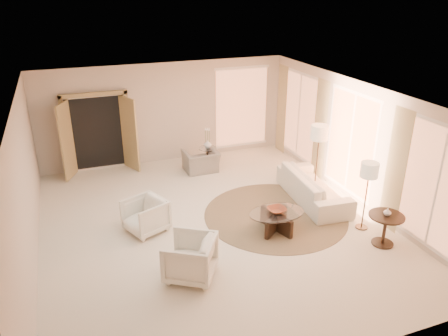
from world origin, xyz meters
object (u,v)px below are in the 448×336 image
object	(u,v)px
side_table	(208,155)
sofa	(313,187)
bowl	(277,210)
floor_lamp_far	(369,173)
end_vase	(387,212)
floor_lamp_near	(319,136)
coffee_table	(276,219)
accent_chair	(201,158)
armchair_right	(190,256)
side_vase	(208,144)
armchair_left	(145,214)
end_table	(385,224)

from	to	relation	value
side_table	sofa	bearing A→B (deg)	-58.77
bowl	floor_lamp_far	bearing A→B (deg)	-17.09
bowl	end_vase	distance (m)	2.14
floor_lamp_near	bowl	world-z (taller)	floor_lamp_near
coffee_table	end_vase	xyz separation A→B (m)	(1.75, -1.20, 0.44)
sofa	accent_chair	xyz separation A→B (m)	(-1.96, 2.58, 0.05)
side_table	armchair_right	bearing A→B (deg)	-112.25
sofa	bowl	size ratio (longest dim) A/B	6.15
coffee_table	side_table	size ratio (longest dim) A/B	2.61
floor_lamp_far	side_vase	distance (m)	4.74
coffee_table	end_vase	size ratio (longest dim) A/B	9.65
bowl	side_vase	world-z (taller)	side_vase
accent_chair	floor_lamp_far	bearing A→B (deg)	117.69
sofa	side_vase	bearing A→B (deg)	36.25
side_table	floor_lamp_far	world-z (taller)	floor_lamp_far
sofa	coffee_table	xyz separation A→B (m)	(-1.45, -0.94, -0.07)
armchair_left	armchair_right	bearing A→B (deg)	-9.73
end_vase	sofa	bearing A→B (deg)	98.01
sofa	bowl	xyz separation A→B (m)	(-1.45, -0.94, 0.14)
armchair_right	bowl	size ratio (longest dim) A/B	2.22
accent_chair	floor_lamp_near	xyz separation A→B (m)	(2.26, -2.17, 1.06)
armchair_right	side_table	distance (m)	4.94
armchair_left	end_table	xyz separation A→B (m)	(4.29, -2.15, 0.05)
armchair_right	floor_lamp_far	distance (m)	3.96
side_table	bowl	size ratio (longest dim) A/B	1.50
accent_chair	coffee_table	distance (m)	3.56
armchair_right	end_table	world-z (taller)	armchair_right
armchair_left	bowl	bearing A→B (deg)	46.46
sofa	side_vase	size ratio (longest dim) A/B	10.25
coffee_table	side_table	distance (m)	3.73
armchair_left	floor_lamp_near	world-z (taller)	floor_lamp_near
armchair_right	bowl	bearing A→B (deg)	143.71
armchair_right	end_vase	bearing A→B (deg)	116.58
end_table	coffee_table	bearing A→B (deg)	145.48
armchair_right	floor_lamp_far	bearing A→B (deg)	126.43
armchair_right	end_table	size ratio (longest dim) A/B	1.24
end_vase	armchair_right	bearing A→B (deg)	174.76
accent_chair	end_table	distance (m)	5.23
end_table	bowl	world-z (taller)	end_table
coffee_table	side_vase	distance (m)	3.76
accent_chair	bowl	bearing A→B (deg)	96.82
armchair_left	floor_lamp_far	distance (m)	4.62
floor_lamp_far	bowl	size ratio (longest dim) A/B	3.90
accent_chair	floor_lamp_far	size ratio (longest dim) A/B	0.60
end_table	side_vase	world-z (taller)	side_vase
floor_lamp_near	side_vase	distance (m)	3.20
floor_lamp_far	armchair_left	bearing A→B (deg)	160.88
floor_lamp_near	end_vase	xyz separation A→B (m)	(-0.00, -2.55, -0.73)
sofa	floor_lamp_near	distance (m)	1.22
accent_chair	bowl	distance (m)	3.55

